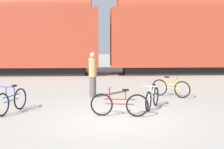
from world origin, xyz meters
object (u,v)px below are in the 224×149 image
freight_train (105,29)px  bicycle_yellow (171,88)px  bicycle_blue (12,101)px  bicycle_maroon (119,104)px  person_in_tan (93,75)px  bicycle_silver (152,98)px

freight_train → bicycle_yellow: (2.48, -8.39, -2.64)m
bicycle_blue → freight_train: bearing=73.4°
bicycle_maroon → person_in_tan: person_in_tan is taller
bicycle_silver → bicycle_yellow: (1.12, 2.07, 0.01)m
bicycle_maroon → bicycle_blue: bearing=169.3°
bicycle_silver → bicycle_yellow: 2.36m
freight_train → bicycle_yellow: 9.14m
freight_train → bicycle_maroon: (0.16, -11.52, -2.63)m
bicycle_blue → bicycle_maroon: size_ratio=0.91×
bicycle_maroon → bicycle_yellow: bearing=53.5°
freight_train → bicycle_silver: size_ratio=15.29×
freight_train → person_in_tan: (-0.68, -8.37, -2.07)m
bicycle_yellow → bicycle_silver: bearing=-118.4°
freight_train → bicycle_yellow: bearing=-73.5°
bicycle_blue → bicycle_maroon: 3.46m
freight_train → person_in_tan: 8.65m
bicycle_silver → bicycle_yellow: bearing=61.6°
freight_train → bicycle_silver: freight_train is taller
bicycle_blue → bicycle_silver: 4.61m
freight_train → bicycle_maroon: 11.82m
bicycle_yellow → freight_train: bearing=106.5°
bicycle_maroon → bicycle_yellow: 3.90m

